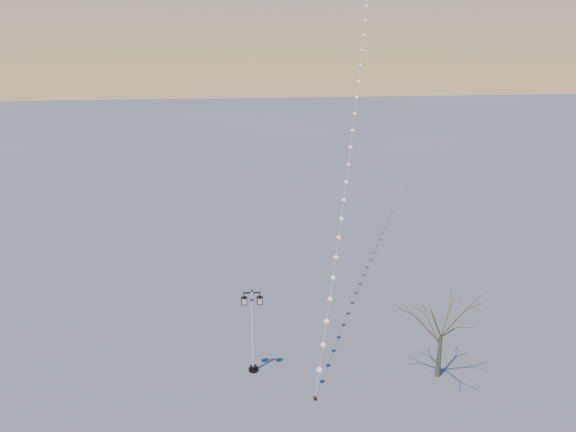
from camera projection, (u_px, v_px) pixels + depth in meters
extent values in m
plane|color=#4C4D4D|center=(280.00, 403.00, 26.87)|extent=(300.00, 300.00, 0.00)
cylinder|color=black|center=(253.00, 369.00, 29.45)|extent=(0.53, 0.53, 0.15)
cylinder|color=black|center=(253.00, 367.00, 29.41)|extent=(0.38, 0.38, 0.13)
cylinder|color=white|center=(253.00, 329.00, 28.71)|extent=(0.12, 0.12, 4.44)
cylinder|color=black|center=(252.00, 300.00, 28.19)|extent=(0.19, 0.19, 0.06)
cube|color=black|center=(252.00, 293.00, 28.08)|extent=(0.90, 0.12, 0.06)
sphere|color=black|center=(252.00, 291.00, 28.04)|extent=(0.13, 0.13, 0.13)
pyramid|color=black|center=(244.00, 296.00, 28.10)|extent=(0.42, 0.42, 0.13)
cube|color=beige|center=(244.00, 301.00, 28.19)|extent=(0.25, 0.25, 0.32)
cube|color=black|center=(244.00, 304.00, 28.25)|extent=(0.28, 0.28, 0.04)
pyramid|color=black|center=(260.00, 295.00, 28.14)|extent=(0.42, 0.42, 0.13)
cube|color=beige|center=(260.00, 300.00, 28.23)|extent=(0.25, 0.25, 0.32)
cube|color=black|center=(260.00, 304.00, 28.28)|extent=(0.28, 0.28, 0.04)
cone|color=brown|center=(439.00, 355.00, 28.65)|extent=(0.30, 0.30, 2.52)
cylinder|color=black|center=(315.00, 398.00, 27.07)|extent=(0.18, 0.18, 0.18)
cylinder|color=black|center=(315.00, 398.00, 27.06)|extent=(0.03, 0.03, 0.22)
cone|color=orange|center=(357.00, 69.00, 40.79)|extent=(0.07, 0.07, 0.25)
cylinder|color=white|center=(315.00, 390.00, 26.93)|extent=(0.01, 0.01, 0.71)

